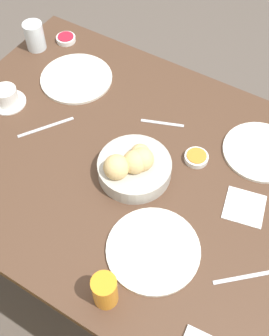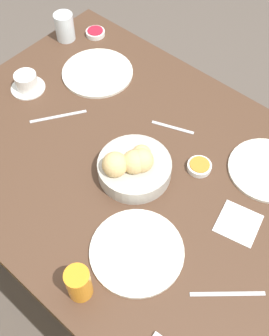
{
  "view_description": "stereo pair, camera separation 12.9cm",
  "coord_description": "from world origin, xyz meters",
  "px_view_note": "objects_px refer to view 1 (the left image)",
  "views": [
    {
      "loc": [
        -0.45,
        0.66,
        1.84
      ],
      "look_at": [
        -0.07,
        0.03,
        0.78
      ],
      "focal_mm": 45.0,
      "sensor_mm": 36.0,
      "label": 1
    },
    {
      "loc": [
        -0.56,
        0.59,
        1.84
      ],
      "look_at": [
        -0.07,
        0.03,
        0.78
      ],
      "focal_mm": 45.0,
      "sensor_mm": 36.0,
      "label": 2
    }
  ],
  "objects_px": {
    "coffee_cup": "(6,97)",
    "jam_bowl_berry": "(66,39)",
    "fork_silver": "(249,276)",
    "napkin": "(244,207)",
    "juice_glass": "(105,291)",
    "plate_near_right": "(76,78)",
    "plate_far_center": "(153,250)",
    "plate_near_left": "(261,151)",
    "spoon_coffee": "(162,123)",
    "knife_silver": "(46,127)",
    "water_tumbler": "(35,36)",
    "jam_bowl_honey": "(196,157)",
    "bread_basket": "(134,166)"
  },
  "relations": [
    {
      "from": "jam_bowl_honey",
      "to": "plate_near_left",
      "type": "bearing_deg",
      "value": -140.98
    },
    {
      "from": "juice_glass",
      "to": "plate_far_center",
      "type": "bearing_deg",
      "value": -102.22
    },
    {
      "from": "fork_silver",
      "to": "spoon_coffee",
      "type": "bearing_deg",
      "value": -37.61
    },
    {
      "from": "bread_basket",
      "to": "fork_silver",
      "type": "relative_size",
      "value": 1.48
    },
    {
      "from": "plate_far_center",
      "to": "juice_glass",
      "type": "relative_size",
      "value": 2.37
    },
    {
      "from": "jam_bowl_berry",
      "to": "coffee_cup",
      "type": "bearing_deg",
      "value": 94.55
    },
    {
      "from": "water_tumbler",
      "to": "fork_silver",
      "type": "xyz_separation_m",
      "value": [
        -1.08,
        0.45,
        -0.05
      ]
    },
    {
      "from": "coffee_cup",
      "to": "plate_far_center",
      "type": "bearing_deg",
      "value": 162.84
    },
    {
      "from": "plate_far_center",
      "to": "coffee_cup",
      "type": "bearing_deg",
      "value": -17.16
    },
    {
      "from": "bread_basket",
      "to": "plate_near_left",
      "type": "bearing_deg",
      "value": -136.8
    },
    {
      "from": "knife_silver",
      "to": "bread_basket",
      "type": "bearing_deg",
      "value": 178.27
    },
    {
      "from": "plate_near_left",
      "to": "knife_silver",
      "type": "height_order",
      "value": "plate_near_left"
    },
    {
      "from": "jam_bowl_honey",
      "to": "fork_silver",
      "type": "relative_size",
      "value": 0.5
    },
    {
      "from": "plate_far_center",
      "to": "napkin",
      "type": "bearing_deg",
      "value": -122.04
    },
    {
      "from": "juice_glass",
      "to": "napkin",
      "type": "relative_size",
      "value": 0.81
    },
    {
      "from": "plate_far_center",
      "to": "water_tumbler",
      "type": "bearing_deg",
      "value": -31.92
    },
    {
      "from": "water_tumbler",
      "to": "plate_near_left",
      "type": "bearing_deg",
      "value": 177.88
    },
    {
      "from": "plate_near_left",
      "to": "spoon_coffee",
      "type": "xyz_separation_m",
      "value": [
        0.33,
        0.06,
        -0.0
      ]
    },
    {
      "from": "coffee_cup",
      "to": "jam_bowl_berry",
      "type": "distance_m",
      "value": 0.39
    },
    {
      "from": "jam_bowl_honey",
      "to": "napkin",
      "type": "height_order",
      "value": "jam_bowl_honey"
    },
    {
      "from": "fork_silver",
      "to": "coffee_cup",
      "type": "bearing_deg",
      "value": -9.03
    },
    {
      "from": "fork_silver",
      "to": "spoon_coffee",
      "type": "relative_size",
      "value": 1.08
    },
    {
      "from": "plate_far_center",
      "to": "jam_bowl_honey",
      "type": "height_order",
      "value": "jam_bowl_honey"
    },
    {
      "from": "bread_basket",
      "to": "jam_bowl_honey",
      "type": "height_order",
      "value": "bread_basket"
    },
    {
      "from": "jam_bowl_berry",
      "to": "napkin",
      "type": "bearing_deg",
      "value": 159.21
    },
    {
      "from": "coffee_cup",
      "to": "fork_silver",
      "type": "height_order",
      "value": "coffee_cup"
    },
    {
      "from": "plate_near_left",
      "to": "jam_bowl_berry",
      "type": "xyz_separation_m",
      "value": [
        0.88,
        -0.13,
        0.01
      ]
    },
    {
      "from": "water_tumbler",
      "to": "jam_bowl_honey",
      "type": "xyz_separation_m",
      "value": [
        -0.78,
        0.17,
        -0.04
      ]
    },
    {
      "from": "plate_far_center",
      "to": "knife_silver",
      "type": "relative_size",
      "value": 1.55
    },
    {
      "from": "plate_far_center",
      "to": "spoon_coffee",
      "type": "bearing_deg",
      "value": -64.03
    },
    {
      "from": "plate_far_center",
      "to": "coffee_cup",
      "type": "height_order",
      "value": "coffee_cup"
    },
    {
      "from": "spoon_coffee",
      "to": "plate_near_left",
      "type": "bearing_deg",
      "value": -170.46
    },
    {
      "from": "plate_far_center",
      "to": "coffee_cup",
      "type": "relative_size",
      "value": 2.12
    },
    {
      "from": "fork_silver",
      "to": "plate_near_right",
      "type": "bearing_deg",
      "value": -24.33
    },
    {
      "from": "plate_near_left",
      "to": "plate_near_right",
      "type": "height_order",
      "value": "same"
    },
    {
      "from": "water_tumbler",
      "to": "napkin",
      "type": "xyz_separation_m",
      "value": [
        -0.98,
        0.25,
        -0.05
      ]
    },
    {
      "from": "juice_glass",
      "to": "bread_basket",
      "type": "bearing_deg",
      "value": -69.08
    },
    {
      "from": "fork_silver",
      "to": "plate_near_left",
      "type": "bearing_deg",
      "value": -72.68
    },
    {
      "from": "juice_glass",
      "to": "coffee_cup",
      "type": "bearing_deg",
      "value": -30.47
    },
    {
      "from": "fork_silver",
      "to": "napkin",
      "type": "height_order",
      "value": "napkin"
    },
    {
      "from": "coffee_cup",
      "to": "fork_silver",
      "type": "xyz_separation_m",
      "value": [
        -0.97,
        0.15,
        -0.03
      ]
    },
    {
      "from": "bread_basket",
      "to": "plate_near_left",
      "type": "distance_m",
      "value": 0.42
    },
    {
      "from": "jam_bowl_berry",
      "to": "napkin",
      "type": "xyz_separation_m",
      "value": [
        -0.91,
        0.35,
        -0.01
      ]
    },
    {
      "from": "coffee_cup",
      "to": "water_tumbler",
      "type": "bearing_deg",
      "value": -70.21
    },
    {
      "from": "plate_near_right",
      "to": "napkin",
      "type": "distance_m",
      "value": 0.77
    },
    {
      "from": "jam_bowl_berry",
      "to": "fork_silver",
      "type": "bearing_deg",
      "value": 151.79
    },
    {
      "from": "jam_bowl_berry",
      "to": "jam_bowl_honey",
      "type": "xyz_separation_m",
      "value": [
        -0.71,
        0.26,
        0.0
      ]
    },
    {
      "from": "water_tumbler",
      "to": "knife_silver",
      "type": "xyz_separation_m",
      "value": [
        -0.29,
        0.31,
        -0.05
      ]
    },
    {
      "from": "water_tumbler",
      "to": "spoon_coffee",
      "type": "distance_m",
      "value": 0.63
    },
    {
      "from": "plate_near_right",
      "to": "spoon_coffee",
      "type": "xyz_separation_m",
      "value": [
        -0.38,
        0.02,
        -0.0
      ]
    }
  ]
}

